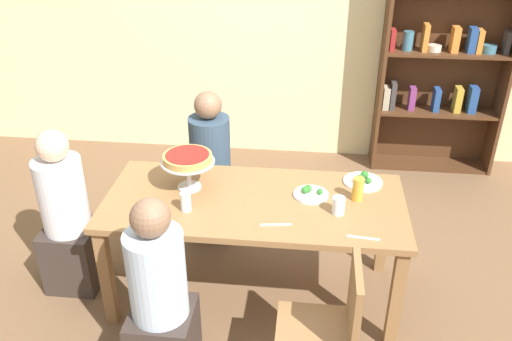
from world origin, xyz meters
The scene contains 16 objects.
ground_plane centered at (0.00, 0.00, 0.00)m, with size 12.00×12.00×0.00m, color brown.
rear_partition centered at (0.00, 2.20, 1.40)m, with size 8.00×0.12×2.80m, color beige.
dining_table centered at (0.00, 0.00, 0.65)m, with size 1.83×0.82×0.74m.
bookshelf centered at (1.46, 2.02, 1.13)m, with size 1.10×0.30×2.21m.
diner_near_left centered at (-0.42, -0.70, 0.49)m, with size 0.34×0.34×1.15m.
diner_head_west centered at (-1.22, -0.02, 0.49)m, with size 0.34×0.34×1.15m.
diner_far_left centered at (-0.41, 0.72, 0.49)m, with size 0.34×0.34×1.15m.
chair_near_right centered at (0.47, -0.75, 0.49)m, with size 0.40×0.40×0.87m.
deep_dish_pizza_stand centered at (-0.42, 0.10, 0.94)m, with size 0.33×0.33×0.24m.
salad_plate_near_diner centered at (0.34, 0.09, 0.75)m, with size 0.22×0.22×0.06m.
salad_plate_far_diner centered at (0.67, 0.28, 0.76)m, with size 0.25×0.25×0.07m.
beer_glass_amber_tall centered at (0.62, 0.07, 0.81)m, with size 0.07×0.07×0.15m, color gold.
water_glass_clear_near centered at (-0.39, -0.16, 0.80)m, with size 0.06×0.06×0.12m, color white.
water_glass_clear_far centered at (0.50, -0.09, 0.79)m, with size 0.07×0.07×0.11m, color white.
cutlery_fork_near centered at (0.15, -0.25, 0.74)m, with size 0.18×0.02×0.01m, color silver.
cutlery_knife_near centered at (0.64, -0.32, 0.74)m, with size 0.18×0.02×0.01m, color silver.
Camera 1 is at (0.32, -2.76, 2.49)m, focal length 37.78 mm.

